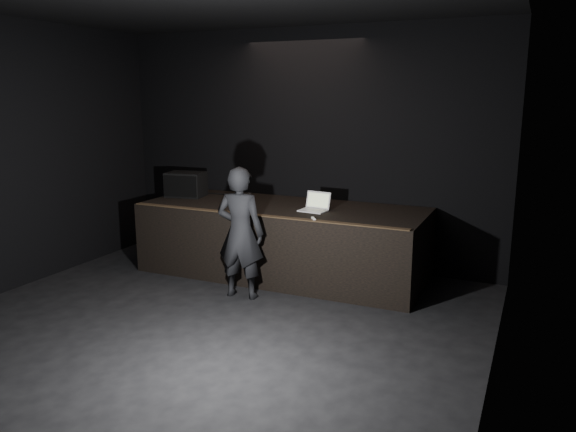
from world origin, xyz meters
The scene contains 11 objects.
ground centered at (0.00, 0.00, 0.00)m, with size 7.00×7.00×0.00m, color black.
room_walls centered at (0.00, 0.00, 2.02)m, with size 6.10×7.10×3.52m.
stage_riser centered at (0.00, 2.73, 0.50)m, with size 4.00×1.50×1.00m, color black.
riser_lip centered at (0.00, 2.02, 1.01)m, with size 3.92×0.10×0.01m, color brown.
stage_monitor centered at (-1.67, 2.80, 1.19)m, with size 0.61×0.49×0.37m.
cable centered at (-1.39, 3.15, 1.01)m, with size 0.02×0.02×0.80m, color black.
laptop centered at (0.54, 2.62, 1.06)m, with size 0.39×0.35×0.24m.
beer_can centered at (-0.52, 2.70, 1.08)m, with size 0.06×0.06×0.15m.
plastic_cup centered at (0.56, 3.07, 1.06)m, with size 0.09×0.09×0.11m, color white.
wii_remote centered at (0.73, 2.08, 1.01)m, with size 0.03×0.13×0.03m, color white.
person centered at (-0.10, 1.67, 0.84)m, with size 0.61×0.40×1.68m, color black.
Camera 1 is at (3.26, -4.30, 2.54)m, focal length 35.00 mm.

